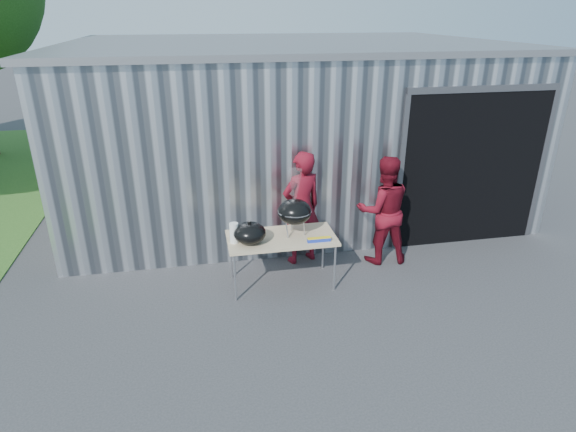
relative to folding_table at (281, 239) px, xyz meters
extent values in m
plane|color=#313134|center=(-0.02, -0.90, -0.71)|extent=(80.00, 80.00, 0.00)
cube|color=silver|center=(0.78, 3.80, 0.79)|extent=(8.00, 6.00, 3.00)
cube|color=slate|center=(0.78, 3.80, 2.34)|extent=(8.20, 6.20, 0.10)
cube|color=black|center=(3.28, 1.37, 0.54)|extent=(2.40, 1.20, 2.50)
cube|color=#4C4C51|center=(3.28, 0.80, 1.84)|extent=(2.52, 0.08, 0.10)
cube|color=tan|center=(0.00, 0.00, 0.02)|extent=(1.50, 0.75, 0.04)
cylinder|color=silver|center=(-0.69, -0.31, -0.35)|extent=(0.03, 0.03, 0.71)
cylinder|color=silver|center=(0.69, -0.31, -0.35)|extent=(0.03, 0.03, 0.71)
cylinder|color=silver|center=(-0.69, 0.32, -0.35)|extent=(0.03, 0.03, 0.71)
cylinder|color=silver|center=(0.69, 0.32, -0.35)|extent=(0.03, 0.03, 0.71)
ellipsoid|color=black|center=(0.19, 0.04, 0.38)|extent=(0.46, 0.46, 0.35)
cylinder|color=silver|center=(0.19, 0.04, 0.40)|extent=(0.47, 0.47, 0.02)
cylinder|color=silver|center=(0.19, 0.04, 0.41)|extent=(0.44, 0.44, 0.01)
cylinder|color=silver|center=(0.19, 0.18, 0.16)|extent=(0.02, 0.02, 0.24)
cylinder|color=silver|center=(0.07, -0.03, 0.16)|extent=(0.02, 0.02, 0.24)
cylinder|color=silver|center=(0.31, -0.03, 0.16)|extent=(0.02, 0.02, 0.24)
cylinder|color=#D0804A|center=(0.05, 0.04, 0.42)|extent=(0.02, 0.14, 0.02)
cylinder|color=#D0804A|center=(0.10, 0.04, 0.42)|extent=(0.02, 0.14, 0.02)
cylinder|color=#D0804A|center=(0.15, 0.04, 0.42)|extent=(0.02, 0.14, 0.02)
cylinder|color=#D0804A|center=(0.19, 0.04, 0.42)|extent=(0.02, 0.14, 0.02)
cylinder|color=#D0804A|center=(0.24, 0.04, 0.42)|extent=(0.02, 0.14, 0.02)
cylinder|color=#D0804A|center=(0.29, 0.04, 0.42)|extent=(0.02, 0.14, 0.02)
cylinder|color=#D0804A|center=(0.33, 0.04, 0.42)|extent=(0.02, 0.14, 0.02)
cone|color=silver|center=(0.19, 0.04, 0.71)|extent=(0.20, 0.20, 0.55)
ellipsoid|color=black|center=(-0.45, -0.10, 0.18)|extent=(0.44, 0.44, 0.29)
cylinder|color=black|center=(-0.45, -0.10, 0.34)|extent=(0.05, 0.05, 0.03)
cylinder|color=white|center=(-0.65, -0.05, 0.18)|extent=(0.12, 0.12, 0.28)
cube|color=white|center=(-0.55, 0.20, 0.09)|extent=(0.20, 0.15, 0.10)
cube|color=#1931A7|center=(0.47, -0.25, 0.07)|extent=(0.32, 0.05, 0.05)
cube|color=yellow|center=(0.47, -0.25, 0.10)|extent=(0.32, 0.05, 0.01)
imported|color=maroon|center=(0.43, 0.65, 0.18)|extent=(0.75, 0.61, 1.77)
imported|color=maroon|center=(1.65, 0.42, 0.14)|extent=(0.87, 0.70, 1.69)
camera|label=1|loc=(-1.07, -5.91, 2.92)|focal=30.00mm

